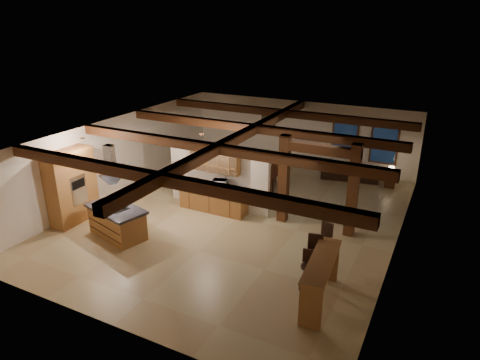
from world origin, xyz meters
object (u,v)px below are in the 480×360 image
(dining_table, at_px, (256,179))
(kitchen_island, at_px, (117,221))
(sofa, at_px, (350,171))
(bar_counter, at_px, (321,274))

(dining_table, bearing_deg, kitchen_island, -116.52)
(dining_table, relative_size, sofa, 0.78)
(sofa, distance_m, bar_counter, 8.59)
(kitchen_island, height_order, dining_table, kitchen_island)
(kitchen_island, xyz_separation_m, sofa, (5.17, 8.12, -0.15))
(sofa, relative_size, bar_counter, 1.03)
(dining_table, height_order, bar_counter, bar_counter)
(dining_table, distance_m, bar_counter, 7.38)
(kitchen_island, bearing_deg, dining_table, 69.50)
(sofa, xyz_separation_m, bar_counter, (1.30, -8.48, 0.44))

